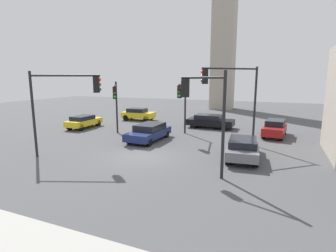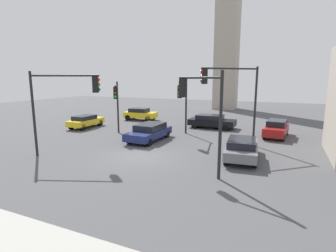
# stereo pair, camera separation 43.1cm
# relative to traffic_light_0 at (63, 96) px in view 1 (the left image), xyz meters

# --- Properties ---
(ground_plane) EXTENTS (92.68, 92.68, 0.00)m
(ground_plane) POSITION_rel_traffic_light_0_xyz_m (4.40, 1.90, -3.95)
(ground_plane) COLOR #4C4C4F
(traffic_light_0) EXTENTS (4.20, 1.81, 5.50)m
(traffic_light_0) POSITION_rel_traffic_light_0_xyz_m (0.00, 0.00, 0.00)
(traffic_light_0) COLOR black
(traffic_light_0) RESTS_ON ground_plane
(traffic_light_1) EXTENTS (0.82, 3.38, 4.76)m
(traffic_light_1) POSITION_rel_traffic_light_0_xyz_m (4.85, 8.51, -0.53)
(traffic_light_1) COLOR black
(traffic_light_1) RESTS_ON ground_plane
(traffic_light_2) EXTENTS (2.66, 1.10, 5.43)m
(traffic_light_2) POSITION_rel_traffic_light_0_xyz_m (8.89, 0.57, -0.18)
(traffic_light_2) COLOR black
(traffic_light_2) RESTS_ON ground_plane
(traffic_light_3) EXTENTS (1.58, 2.44, 4.76)m
(traffic_light_3) POSITION_rel_traffic_light_0_xyz_m (-0.71, 6.75, -0.64)
(traffic_light_3) COLOR black
(traffic_light_3) RESTS_ON ground_plane
(traffic_light_4) EXTENTS (3.45, 3.07, 5.89)m
(traffic_light_4) POSITION_rel_traffic_light_0_xyz_m (9.34, 6.55, 0.34)
(traffic_light_4) COLOR black
(traffic_light_4) RESTS_ON ground_plane
(car_0) EXTENTS (4.68, 2.07, 1.36)m
(car_0) POSITION_rel_traffic_light_0_xyz_m (6.02, 13.70, -3.23)
(car_0) COLOR black
(car_0) RESTS_ON ground_plane
(car_1) EXTENTS (2.07, 4.79, 1.36)m
(car_1) POSITION_rel_traffic_light_0_xyz_m (2.78, 6.24, -3.24)
(car_1) COLOR navy
(car_1) RESTS_ON ground_plane
(car_2) EXTENTS (1.80, 4.11, 1.29)m
(car_2) POSITION_rel_traffic_light_0_xyz_m (-5.93, 8.53, -3.25)
(car_2) COLOR yellow
(car_2) RESTS_ON ground_plane
(car_3) EXTENTS (2.05, 4.30, 1.46)m
(car_3) POSITION_rel_traffic_light_0_xyz_m (12.28, 11.91, -3.19)
(car_3) COLOR maroon
(car_3) RESTS_ON ground_plane
(car_4) EXTENTS (4.05, 2.11, 1.46)m
(car_4) POSITION_rel_traffic_light_0_xyz_m (-3.30, 15.21, -3.17)
(car_4) COLOR yellow
(car_4) RESTS_ON ground_plane
(car_5) EXTENTS (2.33, 4.67, 1.33)m
(car_5) POSITION_rel_traffic_light_0_xyz_m (10.54, 4.09, -3.23)
(car_5) COLOR slate
(car_5) RESTS_ON ground_plane
(skyline_tower) EXTENTS (3.51, 3.51, 31.25)m
(skyline_tower) POSITION_rel_traffic_light_0_xyz_m (3.51, 31.80, 11.67)
(skyline_tower) COLOR #A89E8E
(skyline_tower) RESTS_ON ground_plane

